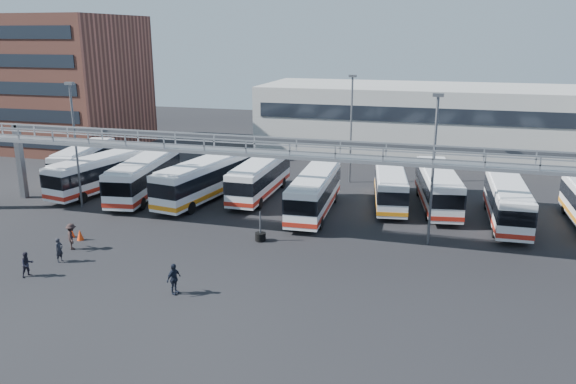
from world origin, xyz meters
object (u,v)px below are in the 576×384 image
(light_pole_left, at_px, (75,139))
(pedestrian_c, at_px, (72,236))
(bus_3, at_px, (203,179))
(bus_7, at_px, (438,187))
(pedestrian_b, at_px, (27,264))
(bus_2, at_px, (144,176))
(bus_8, at_px, (507,201))
(light_pole_mid, at_px, (434,162))
(pedestrian_d, at_px, (174,279))
(cone_left, at_px, (72,233))
(bus_1, at_px, (101,172))
(bus_4, at_px, (260,177))
(light_pole_back, at_px, (351,123))
(bus_6, at_px, (390,185))
(bus_0, at_px, (84,160))
(cone_right, at_px, (80,235))
(tire_stack, at_px, (260,236))
(pedestrian_a, at_px, (59,250))
(bus_5, at_px, (314,192))

(light_pole_left, xyz_separation_m, pedestrian_c, (5.25, -8.40, -4.84))
(bus_3, bearing_deg, pedestrian_c, -96.88)
(bus_7, relative_size, pedestrian_b, 7.32)
(bus_2, bearing_deg, light_pole_left, -139.16)
(bus_8, bearing_deg, pedestrian_c, -156.18)
(light_pole_mid, bearing_deg, pedestrian_d, -138.53)
(light_pole_left, xyz_separation_m, cone_left, (3.76, -6.46, -5.40))
(bus_1, bearing_deg, pedestrian_d, -36.21)
(bus_4, relative_size, pedestrian_c, 6.04)
(light_pole_back, height_order, bus_6, light_pole_back)
(bus_0, xyz_separation_m, bus_7, (34.07, -1.01, 0.06))
(bus_7, height_order, bus_8, bus_7)
(bus_6, xyz_separation_m, bus_8, (8.94, -2.50, 0.08))
(bus_2, distance_m, pedestrian_c, 12.62)
(cone_right, bearing_deg, bus_2, 95.73)
(bus_3, bearing_deg, pedestrian_b, -92.21)
(bus_7, xyz_separation_m, cone_right, (-23.65, -14.48, -1.46))
(bus_4, bearing_deg, tire_stack, -71.35)
(light_pole_left, bearing_deg, bus_8, 8.59)
(light_pole_left, relative_size, light_pole_mid, 1.00)
(bus_4, bearing_deg, cone_left, -125.63)
(bus_1, bearing_deg, bus_0, 149.20)
(cone_right, distance_m, tire_stack, 12.56)
(bus_0, bearing_deg, pedestrian_b, -73.76)
(pedestrian_a, bearing_deg, tire_stack, -52.23)
(light_pole_back, xyz_separation_m, bus_5, (-1.01, -10.57, -3.89))
(bus_6, bearing_deg, bus_0, 169.46)
(bus_2, relative_size, bus_3, 0.99)
(light_pole_left, distance_m, cone_left, 9.22)
(bus_7, distance_m, pedestrian_b, 30.78)
(light_pole_back, relative_size, bus_4, 0.95)
(bus_2, distance_m, bus_7, 25.00)
(tire_stack, bearing_deg, cone_left, -167.21)
(bus_3, bearing_deg, light_pole_mid, -6.73)
(bus_1, distance_m, tire_stack, 19.55)
(light_pole_mid, xyz_separation_m, bus_5, (-9.01, 4.43, -3.89))
(pedestrian_a, bearing_deg, bus_8, -55.32)
(light_pole_left, xyz_separation_m, pedestrian_d, (14.86, -12.61, -4.84))
(bus_3, xyz_separation_m, cone_left, (-5.22, -10.92, -1.60))
(bus_3, distance_m, bus_8, 24.47)
(bus_7, bearing_deg, light_pole_left, -173.85)
(bus_5, relative_size, pedestrian_d, 6.21)
(light_pole_mid, distance_m, bus_6, 10.07)
(bus_5, relative_size, pedestrian_a, 7.03)
(light_pole_left, relative_size, bus_0, 0.95)
(bus_3, bearing_deg, light_pole_back, 50.17)
(bus_2, relative_size, bus_8, 1.08)
(bus_2, distance_m, pedestrian_a, 14.74)
(light_pole_mid, bearing_deg, pedestrian_b, -152.23)
(bus_5, xyz_separation_m, cone_right, (-14.31, -10.21, -1.46))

